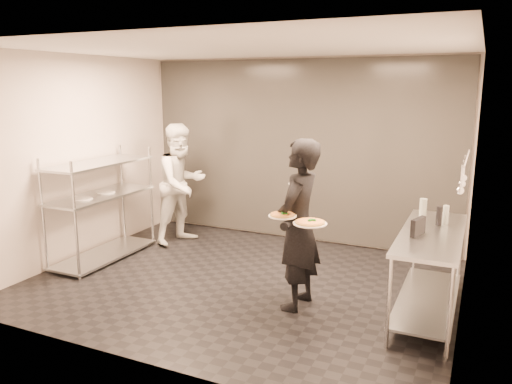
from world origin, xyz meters
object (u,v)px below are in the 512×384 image
at_px(chef, 182,184).
at_px(pos_monitor, 418,227).
at_px(pass_rack, 101,205).
at_px(salad_plate, 301,182).
at_px(pizza_plate_far, 310,223).
at_px(prep_counter, 430,259).
at_px(bottle_green, 423,211).
at_px(pizza_plate_near, 283,215).
at_px(bottle_clear, 446,215).
at_px(bottle_dark, 439,216).
at_px(waiter, 298,225).

bearing_deg(chef, pos_monitor, -92.71).
height_order(pass_rack, salad_plate, pass_rack).
height_order(pass_rack, pizza_plate_far, pass_rack).
xyz_separation_m(prep_counter, bottle_green, (-0.13, 0.27, 0.43)).
relative_size(pass_rack, pizza_plate_near, 5.48).
height_order(prep_counter, pizza_plate_far, pizza_plate_far).
bearing_deg(pizza_plate_far, pass_rack, 169.75).
bearing_deg(pass_rack, bottle_clear, 4.68).
bearing_deg(pizza_plate_near, bottle_clear, 31.13).
bearing_deg(bottle_green, pos_monitor, -88.61).
bearing_deg(prep_counter, chef, 163.57).
height_order(pizza_plate_near, pos_monitor, pizza_plate_near).
height_order(bottle_clear, bottle_dark, bottle_dark).
bearing_deg(bottle_dark, chef, 167.59).
bearing_deg(salad_plate, chef, 153.55).
bearing_deg(bottle_dark, pizza_plate_near, -150.39).
xyz_separation_m(chef, pos_monitor, (3.61, -1.29, 0.10)).
bearing_deg(pizza_plate_near, salad_plate, 88.45).
bearing_deg(prep_counter, pass_rack, -179.97).
height_order(pizza_plate_near, salad_plate, salad_plate).
distance_m(pass_rack, chef, 1.26).
relative_size(prep_counter, bottle_dark, 8.61).
height_order(pizza_plate_far, pos_monitor, pos_monitor).
height_order(prep_counter, salad_plate, salad_plate).
distance_m(prep_counter, bottle_green, 0.53).
xyz_separation_m(prep_counter, pizza_plate_near, (-1.42, -0.56, 0.45)).
distance_m(pass_rack, prep_counter, 4.33).
xyz_separation_m(pass_rack, pizza_plate_near, (2.91, -0.56, 0.31)).
distance_m(salad_plate, bottle_clear, 1.59).
xyz_separation_m(pizza_plate_far, bottle_green, (0.99, 0.86, 0.02)).
relative_size(bottle_clear, bottle_dark, 0.99).
bearing_deg(bottle_green, pass_rack, -176.25).
bearing_deg(bottle_clear, salad_plate, -164.64).
relative_size(salad_plate, pos_monitor, 1.07).
distance_m(pass_rack, bottle_dark, 4.38).
xyz_separation_m(salad_plate, bottle_green, (1.28, 0.33, -0.27)).
xyz_separation_m(prep_counter, bottle_dark, (0.04, 0.27, 0.40)).
bearing_deg(pizza_plate_far, bottle_green, 41.00).
relative_size(prep_counter, pizza_plate_near, 6.17).
bearing_deg(chef, bottle_green, -85.98).
height_order(prep_counter, waiter, waiter).
height_order(pos_monitor, bottle_dark, bottle_dark).
relative_size(chef, pizza_plate_far, 5.31).
distance_m(chef, salad_plate, 2.63).
xyz_separation_m(pass_rack, salad_plate, (2.92, -0.05, 0.56)).
xyz_separation_m(pizza_plate_near, bottle_clear, (1.52, 0.92, -0.05)).
height_order(pass_rack, prep_counter, pass_rack).
height_order(pizza_plate_far, bottle_clear, bottle_clear).
bearing_deg(bottle_dark, pass_rack, -176.41).
bearing_deg(pizza_plate_far, salad_plate, 118.99).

